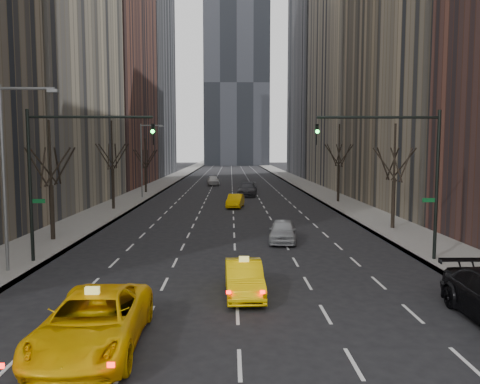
{
  "coord_description": "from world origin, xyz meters",
  "views": [
    {
      "loc": [
        -0.24,
        -12.72,
        6.09
      ],
      "look_at": [
        0.32,
        15.37,
        3.5
      ],
      "focal_mm": 35.0,
      "sensor_mm": 36.0,
      "label": 1
    }
  ],
  "objects": [
    {
      "name": "tree_rw_b",
      "position": [
        12.0,
        22.0,
        3.72
      ],
      "size": [
        3.36,
        3.5,
        7.82
      ],
      "color": "black",
      "rests_on": "ground"
    },
    {
      "name": "far_suv_grey",
      "position": [
        1.94,
        47.91,
        0.85
      ],
      "size": [
        2.92,
        6.06,
        1.7
      ],
      "primitive_type": "imported",
      "rotation": [
        0.0,
        0.0,
        -0.09
      ],
      "color": "#303035",
      "rests_on": "ground"
    },
    {
      "name": "far_taxi",
      "position": [
        0.24,
        35.73,
        0.7
      ],
      "size": [
        2.05,
        4.4,
        1.4
      ],
      "primitive_type": "imported",
      "rotation": [
        0.0,
        0.0,
        -0.14
      ],
      "color": "#FFBC05",
      "rests_on": "ground"
    },
    {
      "name": "bld_right_far",
      "position": [
        21.5,
        64.0,
        25.0
      ],
      "size": [
        14.0,
        28.0,
        50.0
      ],
      "primitive_type": "cube",
      "color": "tan",
      "rests_on": "ground"
    },
    {
      "name": "silver_sedan_ahead",
      "position": [
        3.17,
        17.53,
        0.73
      ],
      "size": [
        2.27,
        4.48,
        1.46
      ],
      "primitive_type": "imported",
      "rotation": [
        0.0,
        0.0,
        -0.13
      ],
      "color": "#999CA0",
      "rests_on": "ground"
    },
    {
      "name": "tree_lw_b",
      "position": [
        -12.0,
        18.0,
        3.72
      ],
      "size": [
        3.36,
        3.5,
        7.82
      ],
      "color": "black",
      "rests_on": "ground"
    },
    {
      "name": "bld_left_far",
      "position": [
        -21.5,
        66.0,
        22.0
      ],
      "size": [
        14.0,
        28.0,
        44.0
      ],
      "primitive_type": "cube",
      "color": "brown",
      "rests_on": "ground"
    },
    {
      "name": "taxi_sedan",
      "position": [
        0.3,
        6.35,
        0.71
      ],
      "size": [
        1.66,
        4.37,
        1.42
      ],
      "primitive_type": "imported",
      "rotation": [
        0.0,
        0.0,
        0.04
      ],
      "color": "yellow",
      "rests_on": "ground"
    },
    {
      "name": "tree_rw_c",
      "position": [
        12.0,
        40.0,
        4.04
      ],
      "size": [
        3.36,
        3.5,
        8.74
      ],
      "color": "black",
      "rests_on": "ground"
    },
    {
      "name": "sidewalk_right",
      "position": [
        12.25,
        70.0,
        0.07
      ],
      "size": [
        4.5,
        320.0,
        0.15
      ],
      "primitive_type": "cube",
      "color": "slate",
      "rests_on": "ground"
    },
    {
      "name": "taxi_suv",
      "position": [
        -4.42,
        1.12,
        0.86
      ],
      "size": [
        3.02,
        6.28,
        1.73
      ],
      "primitive_type": "imported",
      "rotation": [
        0.0,
        0.0,
        0.03
      ],
      "color": "#FFC105",
      "rests_on": "ground"
    },
    {
      "name": "tree_lw_c",
      "position": [
        -12.0,
        34.0,
        4.04
      ],
      "size": [
        3.36,
        3.5,
        8.74
      ],
      "color": "black",
      "rests_on": "ground"
    },
    {
      "name": "bld_right_deep",
      "position": [
        21.5,
        95.0,
        29.0
      ],
      "size": [
        14.0,
        30.0,
        58.0
      ],
      "primitive_type": "cube",
      "color": "slate",
      "rests_on": "ground"
    },
    {
      "name": "streetlight_near",
      "position": [
        -10.84,
        10.0,
        5.62
      ],
      "size": [
        2.83,
        0.22,
        9.0
      ],
      "color": "slate",
      "rests_on": "ground"
    },
    {
      "name": "ground",
      "position": [
        0.0,
        0.0,
        0.0
      ],
      "size": [
        400.0,
        400.0,
        0.0
      ],
      "primitive_type": "plane",
      "color": "black",
      "rests_on": "ground"
    },
    {
      "name": "tower_far",
      "position": [
        2.0,
        170.0,
        60.0
      ],
      "size": [
        24.0,
        24.0,
        120.0
      ],
      "primitive_type": "cube",
      "color": "black",
      "rests_on": "ground"
    },
    {
      "name": "tree_lw_d",
      "position": [
        -12.0,
        52.0,
        3.56
      ],
      "size": [
        3.36,
        3.5,
        7.36
      ],
      "color": "black",
      "rests_on": "ground"
    },
    {
      "name": "traffic_mast_left",
      "position": [
        -9.11,
        12.0,
        5.49
      ],
      "size": [
        6.69,
        0.39,
        8.0
      ],
      "color": "black",
      "rests_on": "ground"
    },
    {
      "name": "far_car_white",
      "position": [
        -3.18,
        65.67,
        0.82
      ],
      "size": [
        2.32,
        4.94,
        1.63
      ],
      "primitive_type": "imported",
      "rotation": [
        0.0,
        0.0,
        0.08
      ],
      "color": "silver",
      "rests_on": "ground"
    },
    {
      "name": "streetlight_far",
      "position": [
        -10.84,
        45.0,
        5.62
      ],
      "size": [
        2.83,
        0.22,
        9.0
      ],
      "color": "slate",
      "rests_on": "ground"
    },
    {
      "name": "bld_left_deep",
      "position": [
        -21.5,
        96.0,
        30.0
      ],
      "size": [
        14.0,
        30.0,
        60.0
      ],
      "primitive_type": "cube",
      "color": "slate",
      "rests_on": "ground"
    },
    {
      "name": "sidewalk_left",
      "position": [
        -12.25,
        70.0,
        0.07
      ],
      "size": [
        4.5,
        320.0,
        0.15
      ],
      "primitive_type": "cube",
      "color": "slate",
      "rests_on": "ground"
    },
    {
      "name": "traffic_mast_right",
      "position": [
        9.11,
        12.0,
        5.49
      ],
      "size": [
        6.69,
        0.39,
        8.0
      ],
      "color": "black",
      "rests_on": "ground"
    }
  ]
}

